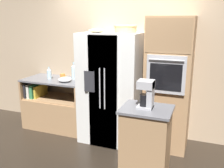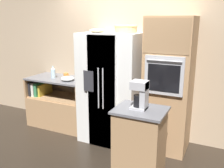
% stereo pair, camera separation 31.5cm
% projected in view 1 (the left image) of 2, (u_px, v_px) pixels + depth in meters
% --- Properties ---
extents(ground_plane, '(20.00, 20.00, 0.00)m').
position_uv_depth(ground_plane, '(115.00, 139.00, 4.26)').
color(ground_plane, black).
extents(wall_back, '(12.00, 0.06, 2.80)m').
position_uv_depth(wall_back, '(124.00, 54.00, 4.31)').
color(wall_back, tan).
rests_on(wall_back, ground_plane).
extents(counter_left, '(1.17, 0.64, 0.93)m').
position_uv_depth(counter_left, '(57.00, 109.00, 4.67)').
color(counter_left, '#A87F56').
rests_on(counter_left, ground_plane).
extents(refrigerator, '(0.95, 0.80, 1.78)m').
position_uv_depth(refrigerator, '(112.00, 88.00, 4.08)').
color(refrigerator, silver).
rests_on(refrigerator, ground_plane).
extents(wall_oven, '(0.66, 0.68, 2.02)m').
position_uv_depth(wall_oven, '(168.00, 84.00, 3.81)').
color(wall_oven, '#A87F56').
rests_on(wall_oven, ground_plane).
extents(island_counter, '(0.62, 0.52, 0.93)m').
position_uv_depth(island_counter, '(146.00, 142.00, 3.16)').
color(island_counter, '#A87F56').
rests_on(island_counter, ground_plane).
extents(wicker_basket, '(0.35, 0.35, 0.11)m').
position_uv_depth(wicker_basket, '(126.00, 28.00, 3.83)').
color(wicker_basket, tan).
rests_on(wicker_basket, refrigerator).
extents(fruit_bowl, '(0.26, 0.26, 0.06)m').
position_uv_depth(fruit_bowl, '(97.00, 30.00, 3.86)').
color(fruit_bowl, beige).
rests_on(fruit_bowl, refrigerator).
extents(bottle_tall, '(0.08, 0.08, 0.31)m').
position_uv_depth(bottle_tall, '(74.00, 72.00, 4.48)').
color(bottle_tall, silver).
rests_on(bottle_tall, counter_left).
extents(bottle_short, '(0.08, 0.08, 0.22)m').
position_uv_depth(bottle_short, '(49.00, 73.00, 4.50)').
color(bottle_short, silver).
rests_on(bottle_short, counter_left).
extents(mug, '(0.13, 0.09, 0.10)m').
position_uv_depth(mug, '(63.00, 76.00, 4.51)').
color(mug, orange).
rests_on(mug, counter_left).
extents(mixing_bowl, '(0.23, 0.23, 0.08)m').
position_uv_depth(mixing_bowl, '(65.00, 79.00, 4.32)').
color(mixing_bowl, white).
rests_on(mixing_bowl, counter_left).
extents(coffee_maker, '(0.19, 0.18, 0.35)m').
position_uv_depth(coffee_maker, '(147.00, 93.00, 3.01)').
color(coffee_maker, '#B2B2B7').
rests_on(coffee_maker, island_counter).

